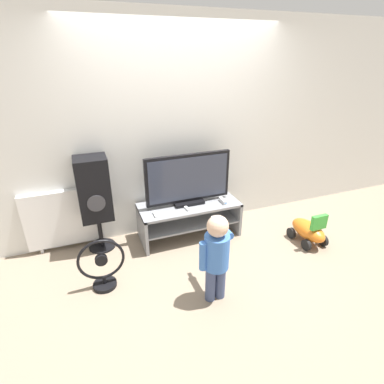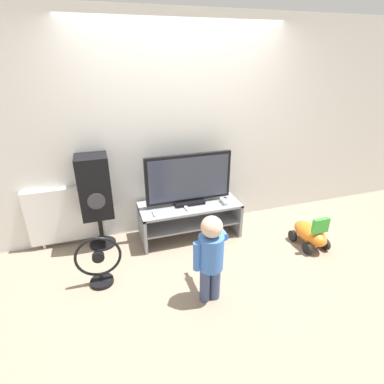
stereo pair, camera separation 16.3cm
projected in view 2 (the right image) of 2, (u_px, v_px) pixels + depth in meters
name	position (u px, v px, depth m)	size (l,w,h in m)	color
ground_plane	(196.00, 246.00, 3.68)	(16.00, 16.00, 0.00)	gray
wall_back	(181.00, 130.00, 3.65)	(10.00, 0.06, 2.60)	silver
tv_stand	(189.00, 214.00, 3.77)	(1.24, 0.52, 0.45)	gray
television	(189.00, 180.00, 3.60)	(1.06, 0.20, 0.64)	black
game_console	(224.00, 201.00, 3.72)	(0.04, 0.16, 0.05)	white
remote_primary	(155.00, 213.00, 3.47)	(0.04, 0.13, 0.03)	white
remote_secondary	(187.00, 208.00, 3.59)	(0.05, 0.13, 0.03)	white
child	(211.00, 252.00, 2.68)	(0.34, 0.50, 0.90)	#3F4C72
speaker_tower	(95.00, 189.00, 3.39)	(0.35, 0.32, 1.14)	black
floor_fan	(99.00, 263.00, 2.97)	(0.45, 0.23, 0.55)	black
ride_on_toy	(310.00, 233.00, 3.62)	(0.30, 0.51, 0.44)	orange
radiator	(66.00, 215.00, 3.55)	(0.86, 0.08, 0.75)	white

